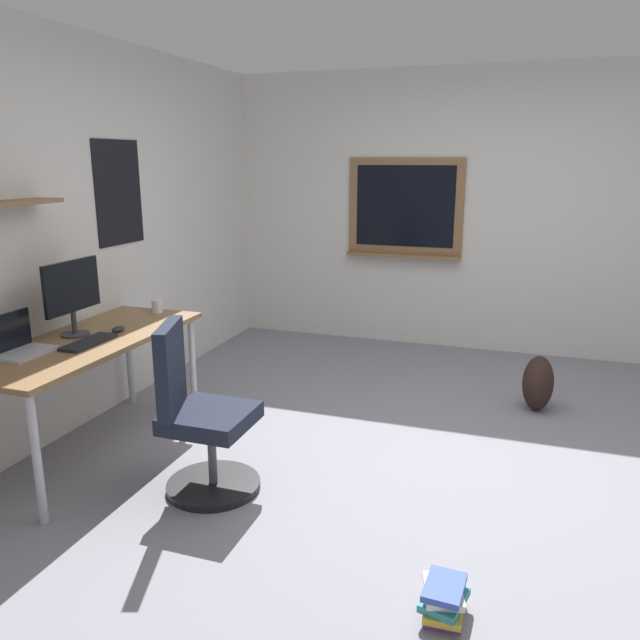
% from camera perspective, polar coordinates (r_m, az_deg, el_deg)
% --- Properties ---
extents(ground_plane, '(5.20, 5.20, 0.00)m').
position_cam_1_polar(ground_plane, '(4.01, 10.64, -12.20)').
color(ground_plane, gray).
rests_on(ground_plane, ground).
extents(wall_back, '(5.00, 0.30, 2.60)m').
position_cam_1_polar(wall_back, '(4.61, -20.44, 7.62)').
color(wall_back, silver).
rests_on(wall_back, ground).
extents(wall_right, '(0.22, 5.00, 2.60)m').
position_cam_1_polar(wall_right, '(6.04, 14.47, 9.48)').
color(wall_right, silver).
rests_on(wall_right, ground).
extents(desk, '(1.63, 0.66, 0.74)m').
position_cam_1_polar(desk, '(4.02, -20.52, -2.54)').
color(desk, olive).
rests_on(desk, ground).
extents(office_chair, '(0.53, 0.55, 0.95)m').
position_cam_1_polar(office_chair, '(3.48, -11.03, -9.05)').
color(office_chair, black).
rests_on(office_chair, ground).
extents(laptop, '(0.31, 0.21, 0.23)m').
position_cam_1_polar(laptop, '(3.83, -25.91, -2.02)').
color(laptop, '#ADAFB5').
rests_on(laptop, desk).
extents(monitor_primary, '(0.46, 0.17, 0.46)m').
position_cam_1_polar(monitor_primary, '(4.04, -21.76, 2.36)').
color(monitor_primary, '#38383D').
rests_on(monitor_primary, desk).
extents(keyboard, '(0.37, 0.13, 0.02)m').
position_cam_1_polar(keyboard, '(3.89, -20.43, -1.91)').
color(keyboard, black).
rests_on(keyboard, desk).
extents(computer_mouse, '(0.10, 0.06, 0.03)m').
position_cam_1_polar(computer_mouse, '(4.09, -18.00, -0.79)').
color(computer_mouse, '#262628').
rests_on(computer_mouse, desk).
extents(coffee_mug, '(0.08, 0.08, 0.09)m').
position_cam_1_polar(coffee_mug, '(4.52, -14.69, 1.24)').
color(coffee_mug, silver).
rests_on(coffee_mug, desk).
extents(backpack, '(0.32, 0.22, 0.40)m').
position_cam_1_polar(backpack, '(4.83, 19.34, -5.45)').
color(backpack, black).
rests_on(backpack, ground).
extents(book_stack_on_floor, '(0.25, 0.20, 0.15)m').
position_cam_1_polar(book_stack_on_floor, '(2.78, 11.26, -23.80)').
color(book_stack_on_floor, '#7A3D99').
rests_on(book_stack_on_floor, ground).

